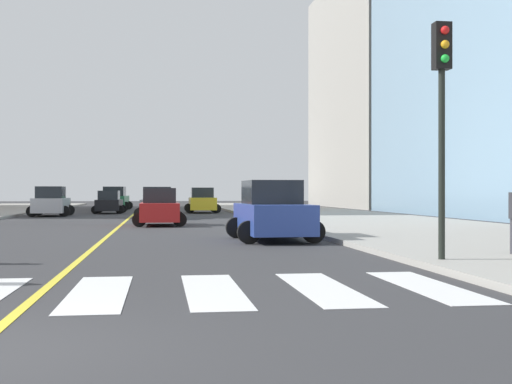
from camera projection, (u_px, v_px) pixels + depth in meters
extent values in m
cube|color=#9E9B93|center=(415.00, 229.00, 28.19)|extent=(10.00, 120.00, 0.15)
cube|color=silver|center=(99.00, 293.00, 10.79)|extent=(0.90, 4.00, 0.01)
cube|color=silver|center=(213.00, 290.00, 11.04)|extent=(0.90, 4.00, 0.01)
cube|color=silver|center=(323.00, 288.00, 11.29)|extent=(0.90, 4.00, 0.01)
cube|color=silver|center=(427.00, 286.00, 11.53)|extent=(0.90, 4.00, 0.01)
cube|color=yellow|center=(133.00, 215.00, 46.32)|extent=(0.16, 80.00, 0.01)
cube|color=#9E9B93|center=(418.00, 93.00, 71.28)|extent=(18.00, 24.00, 23.60)
cube|color=red|center=(160.00, 212.00, 32.24)|extent=(1.79, 3.94, 0.84)
cube|color=#1E2328|center=(159.00, 196.00, 32.47)|extent=(1.50, 1.97, 0.71)
cylinder|color=black|center=(139.00, 220.00, 30.91)|extent=(0.64, 0.21, 0.64)
cylinder|color=black|center=(180.00, 220.00, 31.16)|extent=(0.64, 0.21, 0.64)
cylinder|color=black|center=(141.00, 218.00, 33.32)|extent=(0.64, 0.21, 0.64)
cylinder|color=black|center=(178.00, 218.00, 33.58)|extent=(0.64, 0.21, 0.64)
cube|color=slate|center=(157.00, 207.00, 40.25)|extent=(1.92, 4.19, 0.90)
cube|color=#1E2328|center=(157.00, 193.00, 40.49)|extent=(1.61, 2.10, 0.76)
cylinder|color=black|center=(140.00, 214.00, 38.84)|extent=(0.68, 0.22, 0.68)
cylinder|color=black|center=(174.00, 214.00, 39.09)|extent=(0.68, 0.22, 0.68)
cylinder|color=black|center=(141.00, 212.00, 41.40)|extent=(0.68, 0.22, 0.68)
cylinder|color=black|center=(174.00, 212.00, 41.66)|extent=(0.68, 0.22, 0.68)
cube|color=#2D479E|center=(273.00, 218.00, 22.38)|extent=(2.12, 4.44, 0.94)
cube|color=#1E2328|center=(271.00, 192.00, 22.63)|extent=(1.74, 2.24, 0.79)
cylinder|color=black|center=(249.00, 232.00, 20.87)|extent=(0.72, 0.25, 0.71)
cylinder|color=black|center=(314.00, 232.00, 21.21)|extent=(0.72, 0.25, 0.71)
cylinder|color=black|center=(236.00, 228.00, 23.55)|extent=(0.72, 0.25, 0.71)
cylinder|color=black|center=(294.00, 227.00, 23.89)|extent=(0.72, 0.25, 0.71)
cube|color=black|center=(109.00, 205.00, 50.10)|extent=(1.79, 3.76, 0.80)
cube|color=#1E2328|center=(109.00, 195.00, 49.88)|extent=(1.47, 1.90, 0.67)
cylinder|color=black|center=(123.00, 209.00, 51.34)|extent=(0.61, 0.21, 0.60)
cylinder|color=black|center=(99.00, 209.00, 51.15)|extent=(0.61, 0.21, 0.60)
cylinder|color=black|center=(120.00, 210.00, 49.05)|extent=(0.61, 0.21, 0.60)
cylinder|color=black|center=(95.00, 210.00, 48.86)|extent=(0.61, 0.21, 0.60)
cube|color=gold|center=(202.00, 204.00, 51.47)|extent=(1.95, 4.25, 0.91)
cube|color=#1E2328|center=(202.00, 193.00, 51.72)|extent=(1.63, 2.13, 0.76)
cylinder|color=black|center=(190.00, 209.00, 50.04)|extent=(0.69, 0.23, 0.68)
cylinder|color=black|center=(217.00, 209.00, 50.29)|extent=(0.69, 0.23, 0.68)
cylinder|color=black|center=(189.00, 208.00, 52.64)|extent=(0.69, 0.23, 0.68)
cylinder|color=black|center=(214.00, 208.00, 52.89)|extent=(0.69, 0.23, 0.68)
cube|color=#B7B7BC|center=(51.00, 205.00, 44.63)|extent=(2.00, 4.33, 0.92)
cube|color=#1E2328|center=(51.00, 192.00, 44.38)|extent=(1.67, 2.17, 0.78)
cylinder|color=black|center=(69.00, 210.00, 46.10)|extent=(0.70, 0.23, 0.70)
cylinder|color=black|center=(39.00, 210.00, 45.80)|extent=(0.70, 0.23, 0.70)
cylinder|color=black|center=(64.00, 211.00, 43.46)|extent=(0.70, 0.23, 0.70)
cylinder|color=black|center=(32.00, 211.00, 43.17)|extent=(0.70, 0.23, 0.70)
cube|color=#236B42|center=(115.00, 201.00, 59.79)|extent=(2.27, 4.62, 0.97)
cube|color=#1E2328|center=(115.00, 191.00, 59.52)|extent=(1.83, 2.34, 0.82)
cylinder|color=black|center=(129.00, 205.00, 61.28)|extent=(0.74, 0.27, 0.73)
cylinder|color=black|center=(105.00, 205.00, 61.09)|extent=(0.74, 0.27, 0.73)
cylinder|color=black|center=(126.00, 206.00, 58.49)|extent=(0.74, 0.27, 0.73)
cylinder|color=black|center=(101.00, 206.00, 58.30)|extent=(0.74, 0.27, 0.73)
cylinder|color=black|center=(442.00, 164.00, 14.65)|extent=(0.14, 0.14, 4.05)
cube|color=black|center=(442.00, 46.00, 14.65)|extent=(0.36, 0.28, 1.00)
sphere|color=red|center=(445.00, 30.00, 14.48)|extent=(0.18, 0.18, 0.18)
sphere|color=orange|center=(445.00, 44.00, 14.48)|extent=(0.18, 0.18, 0.18)
sphere|color=green|center=(445.00, 59.00, 14.48)|extent=(0.18, 0.18, 0.18)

